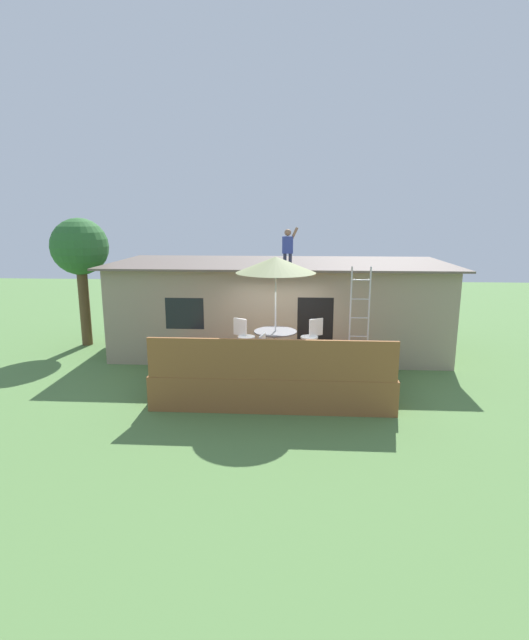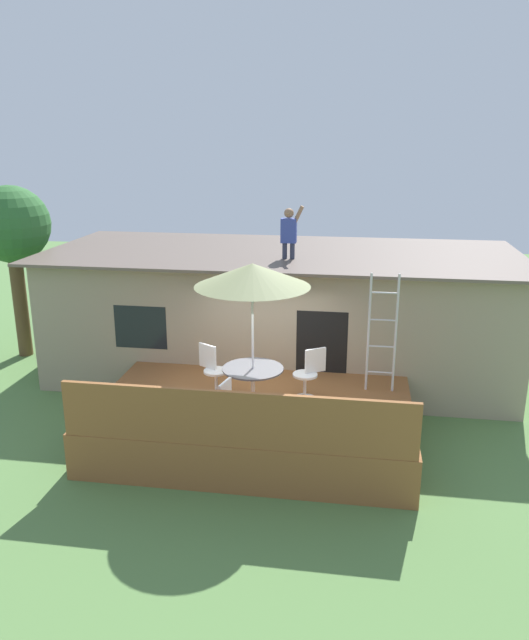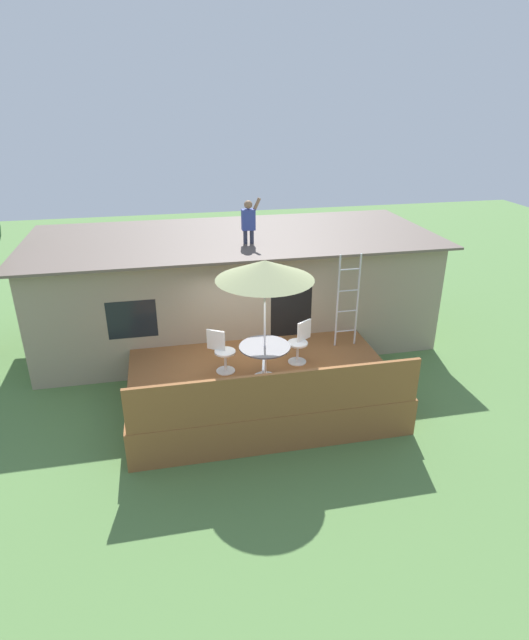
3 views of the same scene
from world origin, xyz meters
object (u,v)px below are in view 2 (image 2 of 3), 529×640
object	(u,v)px
patio_umbrella	(252,275)
step_ladder	(382,333)
person_figure	(289,230)
patio_chair_near	(229,406)
patio_table	(253,377)
backyard_tree	(11,228)
patio_chair_left	(213,371)
patio_chair_right	(309,374)

from	to	relation	value
patio_umbrella	step_ladder	bearing A→B (deg)	27.88
person_figure	patio_chair_near	distance (m)	4.57
patio_umbrella	step_ladder	distance (m)	2.74
patio_table	patio_chair_near	xyz separation A→B (m)	(-0.22, -0.94, -0.13)
step_ladder	backyard_tree	size ratio (longest dim) A/B	0.52
step_ladder	backyard_tree	bearing A→B (deg)	161.95
person_figure	patio_chair_left	xyz separation A→B (m)	(-1.06, -2.55, -2.18)
step_ladder	person_figure	world-z (taller)	person_figure
patio_umbrella	person_figure	distance (m)	3.07
patio_chair_left	backyard_tree	bearing A→B (deg)	179.87
step_ladder	patio_chair_right	world-z (taller)	step_ladder
step_ladder	person_figure	bearing A→B (deg)	135.18
patio_table	step_ladder	world-z (taller)	step_ladder
patio_chair_near	backyard_tree	xyz separation A→B (m)	(-6.30, 4.91, 1.94)
patio_table	patio_chair_near	distance (m)	0.98
patio_table	patio_chair_right	xyz separation A→B (m)	(0.90, 0.58, -0.13)
patio_umbrella	backyard_tree	distance (m)	7.63
person_figure	step_ladder	bearing A→B (deg)	-44.82
patio_chair_near	patio_chair_right	bearing A→B (deg)	-23.31
person_figure	backyard_tree	size ratio (longest dim) A/B	0.26
backyard_tree	patio_umbrella	bearing A→B (deg)	-31.34
patio_chair_right	person_figure	bearing A→B (deg)	-107.65
backyard_tree	patio_chair_right	bearing A→B (deg)	-24.58
patio_umbrella	patio_chair_right	size ratio (longest dim) A/B	2.76
patio_table	patio_chair_right	distance (m)	1.08
patio_chair_left	patio_chair_near	bearing A→B (deg)	-36.25
person_figure	backyard_tree	xyz separation A→B (m)	(-6.76, 0.92, -0.25)
person_figure	patio_chair_near	size ratio (longest dim) A/B	1.21
patio_umbrella	patio_chair_right	xyz separation A→B (m)	(0.90, 0.58, -1.89)
patio_chair_near	backyard_tree	size ratio (longest dim) A/B	0.22
person_figure	patio_chair_left	distance (m)	3.52
patio_chair_left	backyard_tree	distance (m)	6.95
step_ladder	patio_chair_left	world-z (taller)	step_ladder
person_figure	patio_chair_near	xyz separation A→B (m)	(-0.46, -3.99, -2.18)
person_figure	backyard_tree	world-z (taller)	backyard_tree
patio_table	patio_chair_left	xyz separation A→B (m)	(-0.82, 0.49, -0.13)
backyard_tree	patio_table	bearing A→B (deg)	-31.34
step_ladder	person_figure	size ratio (longest dim) A/B	1.98
patio_table	backyard_tree	distance (m)	7.84
step_ladder	patio_chair_right	size ratio (longest dim) A/B	2.39
step_ladder	patio_chair_left	distance (m)	3.11
patio_umbrella	step_ladder	xyz separation A→B (m)	(2.16, 1.14, -1.25)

